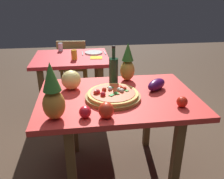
% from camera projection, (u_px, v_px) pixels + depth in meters
% --- Properties ---
extents(ground_plane, '(10.00, 10.00, 0.00)m').
position_uv_depth(ground_plane, '(117.00, 172.00, 2.09)').
color(ground_plane, '#4C3828').
extents(display_table, '(1.20, 0.83, 0.77)m').
position_uv_depth(display_table, '(117.00, 107.00, 1.82)').
color(display_table, brown).
rests_on(display_table, ground_plane).
extents(background_table, '(0.89, 0.75, 0.77)m').
position_uv_depth(background_table, '(72.00, 67.00, 2.84)').
color(background_table, brown).
rests_on(background_table, ground_plane).
extents(dining_chair, '(0.44, 0.44, 0.85)m').
position_uv_depth(dining_chair, '(73.00, 64.00, 3.45)').
color(dining_chair, olive).
rests_on(dining_chair, ground_plane).
extents(pizza_board, '(0.41, 0.41, 0.02)m').
position_uv_depth(pizza_board, '(113.00, 97.00, 1.73)').
color(pizza_board, olive).
rests_on(pizza_board, display_table).
extents(pizza, '(0.38, 0.38, 0.06)m').
position_uv_depth(pizza, '(113.00, 93.00, 1.72)').
color(pizza, '#E3B659').
rests_on(pizza, pizza_board).
extents(wine_bottle, '(0.08, 0.08, 0.33)m').
position_uv_depth(wine_bottle, '(113.00, 71.00, 1.94)').
color(wine_bottle, '#1A3922').
rests_on(wine_bottle, display_table).
extents(pineapple_left, '(0.13, 0.13, 0.34)m').
position_uv_depth(pineapple_left, '(128.00, 64.00, 2.02)').
color(pineapple_left, gold).
rests_on(pineapple_left, display_table).
extents(pineapple_right, '(0.14, 0.14, 0.37)m').
position_uv_depth(pineapple_right, '(53.00, 95.00, 1.40)').
color(pineapple_right, '#C47F30').
rests_on(pineapple_right, display_table).
extents(melon, '(0.16, 0.16, 0.16)m').
position_uv_depth(melon, '(71.00, 80.00, 1.87)').
color(melon, '#E7CE74').
rests_on(melon, display_table).
extents(bell_pepper, '(0.10, 0.10, 0.11)m').
position_uv_depth(bell_pepper, '(106.00, 110.00, 1.46)').
color(bell_pepper, red).
rests_on(bell_pepper, display_table).
extents(eggplant, '(0.21, 0.20, 0.09)m').
position_uv_depth(eggplant, '(156.00, 85.00, 1.86)').
color(eggplant, '#3E0E46').
rests_on(eggplant, display_table).
extents(tomato_beside_pepper, '(0.08, 0.08, 0.08)m').
position_uv_depth(tomato_beside_pepper, '(182.00, 102.00, 1.60)').
color(tomato_beside_pepper, red).
rests_on(tomato_beside_pepper, display_table).
extents(tomato_near_board, '(0.08, 0.08, 0.08)m').
position_uv_depth(tomato_near_board, '(85.00, 112.00, 1.46)').
color(tomato_near_board, red).
rests_on(tomato_near_board, display_table).
extents(drinking_glass_juice, '(0.07, 0.07, 0.11)m').
position_uv_depth(drinking_glass_juice, '(74.00, 55.00, 2.66)').
color(drinking_glass_juice, gold).
rests_on(drinking_glass_juice, background_table).
extents(drinking_glass_water, '(0.06, 0.06, 0.10)m').
position_uv_depth(drinking_glass_water, '(61.00, 47.00, 3.03)').
color(drinking_glass_water, silver).
rests_on(drinking_glass_water, background_table).
extents(dinner_plate, '(0.22, 0.22, 0.02)m').
position_uv_depth(dinner_plate, '(94.00, 53.00, 2.93)').
color(dinner_plate, white).
rests_on(dinner_plate, background_table).
extents(fork_utensil, '(0.02, 0.18, 0.01)m').
position_uv_depth(fork_utensil, '(82.00, 53.00, 2.92)').
color(fork_utensil, silver).
rests_on(fork_utensil, background_table).
extents(knife_utensil, '(0.03, 0.18, 0.01)m').
position_uv_depth(knife_utensil, '(105.00, 53.00, 2.95)').
color(knife_utensil, silver).
rests_on(knife_utensil, background_table).
extents(napkin_folded, '(0.15, 0.14, 0.01)m').
position_uv_depth(napkin_folded, '(96.00, 58.00, 2.74)').
color(napkin_folded, yellow).
rests_on(napkin_folded, background_table).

